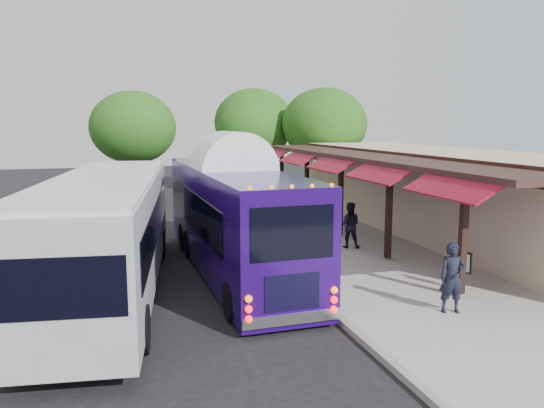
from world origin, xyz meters
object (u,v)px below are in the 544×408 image
object	(u,v)px
coach_bus	(233,213)
ped_c	(292,218)
city_bus	(108,229)
ped_a	(452,278)
ped_d	(255,189)
sign_board	(465,264)
ped_b	(349,225)

from	to	relation	value
coach_bus	ped_c	xyz separation A→B (m)	(3.06, 3.11, -0.85)
city_bus	ped_a	xyz separation A→B (m)	(8.06, -4.51, -0.81)
ped_d	sign_board	distance (m)	17.08
coach_bus	ped_b	distance (m)	5.01
coach_bus	ped_c	distance (m)	4.45
ped_b	ped_a	bearing A→B (deg)	110.70
ped_b	sign_board	bearing A→B (deg)	124.13
coach_bus	sign_board	size ratio (longest dim) A/B	10.29
coach_bus	ped_d	xyz separation A→B (m)	(4.10, 12.83, -0.92)
ped_c	ped_d	bearing A→B (deg)	-127.04
ped_b	ped_c	xyz separation A→B (m)	(-1.66, 1.71, 0.06)
sign_board	city_bus	bearing A→B (deg)	156.10
ped_c	ped_d	distance (m)	9.77
ped_a	sign_board	distance (m)	2.02
city_bus	ped_b	xyz separation A→B (m)	(8.55, 2.51, -0.82)
coach_bus	ped_d	size ratio (longest dim) A/B	6.60
ped_a	ped_c	xyz separation A→B (m)	(-1.18, 8.73, 0.05)
ped_b	ped_d	bearing A→B (deg)	-62.24
ped_b	ped_c	distance (m)	2.38
ped_c	sign_board	xyz separation A→B (m)	(2.60, -7.29, -0.18)
city_bus	ped_c	xyz separation A→B (m)	(6.88, 4.22, -0.76)
ped_d	sign_board	size ratio (longest dim) A/B	1.56
ped_c	city_bus	bearing A→B (deg)	0.53
ped_b	ped_c	size ratio (longest dim) A/B	0.93
coach_bus	city_bus	xyz separation A→B (m)	(-3.82, -1.11, -0.09)
ped_c	sign_board	bearing A→B (deg)	78.63
sign_board	ped_a	bearing A→B (deg)	-140.47
ped_c	ped_a	bearing A→B (deg)	66.73
ped_a	ped_d	xyz separation A→B (m)	(-0.15, 18.45, -0.02)
ped_a	sign_board	world-z (taller)	ped_a
ped_b	sign_board	xyz separation A→B (m)	(0.94, -5.58, -0.11)
ped_d	coach_bus	bearing A→B (deg)	97.82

